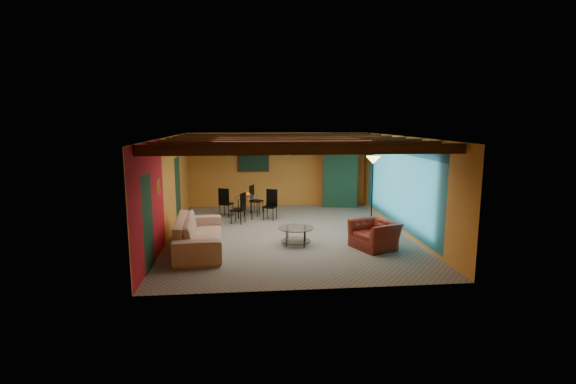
{
  "coord_description": "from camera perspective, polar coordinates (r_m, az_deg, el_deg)",
  "views": [
    {
      "loc": [
        -1.15,
        -11.49,
        3.15
      ],
      "look_at": [
        0.0,
        0.2,
        1.15
      ],
      "focal_mm": 26.49,
      "sensor_mm": 36.0,
      "label": 1
    }
  ],
  "objects": [
    {
      "name": "potted_plant",
      "position": [
        15.57,
        6.85,
        6.74
      ],
      "size": [
        0.54,
        0.49,
        0.52
      ],
      "primitive_type": "imported",
      "rotation": [
        0.0,
        0.0,
        -0.2
      ],
      "color": "#26661E",
      "rests_on": "armoire"
    },
    {
      "name": "sofa",
      "position": [
        10.67,
        -11.83,
        -5.47
      ],
      "size": [
        1.25,
        2.81,
        0.8
      ],
      "primitive_type": "imported",
      "rotation": [
        0.0,
        0.0,
        1.63
      ],
      "color": "tan",
      "rests_on": "ground"
    },
    {
      "name": "armoire",
      "position": [
        15.69,
        6.76,
        1.93
      ],
      "size": [
        1.3,
        0.81,
        2.11
      ],
      "primitive_type": "cube",
      "rotation": [
        0.0,
        0.0,
        -0.19
      ],
      "color": "brown",
      "rests_on": "ground"
    },
    {
      "name": "painting",
      "position": [
        15.52,
        -4.69,
        4.08
      ],
      "size": [
        1.05,
        0.03,
        0.65
      ],
      "primitive_type": "cube",
      "color": "black",
      "rests_on": "wall_back"
    },
    {
      "name": "armchair",
      "position": [
        10.78,
        11.57,
        -5.64
      ],
      "size": [
        1.26,
        1.33,
        0.68
      ],
      "primitive_type": "imported",
      "rotation": [
        0.0,
        0.0,
        -1.16
      ],
      "color": "maroon",
      "rests_on": "ground"
    },
    {
      "name": "room",
      "position": [
        11.68,
        0.04,
        5.79
      ],
      "size": [
        6.52,
        8.01,
        2.71
      ],
      "color": "gray",
      "rests_on": "ground"
    },
    {
      "name": "coffee_table",
      "position": [
        10.88,
        1.06,
        -5.91
      ],
      "size": [
        1.05,
        1.05,
        0.46
      ],
      "primitive_type": null,
      "rotation": [
        0.0,
        0.0,
        -0.19
      ],
      "color": "white",
      "rests_on": "ground"
    },
    {
      "name": "dining_table",
      "position": [
        13.8,
        -5.42,
        -1.52
      ],
      "size": [
        2.45,
        2.45,
        0.97
      ],
      "primitive_type": null,
      "rotation": [
        0.0,
        0.0,
        -0.41
      ],
      "color": "silver",
      "rests_on": "ground"
    },
    {
      "name": "floor_lamp",
      "position": [
        13.17,
        11.23,
        0.25
      ],
      "size": [
        0.55,
        0.55,
        2.08
      ],
      "primitive_type": null,
      "rotation": [
        0.0,
        0.0,
        0.39
      ],
      "color": "black",
      "rests_on": "ground"
    },
    {
      "name": "vase",
      "position": [
        13.7,
        -5.46,
        0.88
      ],
      "size": [
        0.22,
        0.22,
        0.2
      ],
      "primitive_type": "imported",
      "rotation": [
        0.0,
        0.0,
        -0.21
      ],
      "color": "orange",
      "rests_on": "dining_table"
    },
    {
      "name": "ceiling_fan",
      "position": [
        11.57,
        0.1,
        5.75
      ],
      "size": [
        1.5,
        1.5,
        0.44
      ],
      "primitive_type": null,
      "color": "#472614",
      "rests_on": "ceiling"
    }
  ]
}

